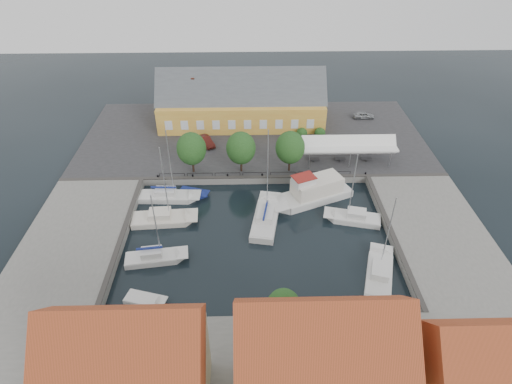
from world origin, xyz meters
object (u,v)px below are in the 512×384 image
warehouse (238,103)px  east_boat_c (379,274)px  east_boat_a (353,219)px  center_sailboat (266,218)px  car_red (206,141)px  west_boat_a (169,197)px  tent_canopy (349,145)px  west_boat_d (155,258)px  trawler (313,193)px  west_boat_b (163,220)px  car_silver (364,115)px  launch_sw (145,301)px  launch_nw (193,194)px

warehouse → east_boat_c: bearing=-66.4°
warehouse → east_boat_a: size_ratio=2.74×
warehouse → east_boat_c: warehouse is taller
east_boat_a → center_sailboat: bearing=178.9°
warehouse → car_red: (-5.10, -8.43, -2.76)m
center_sailboat → west_boat_a: size_ratio=1.18×
tent_canopy → west_boat_d: (-25.88, -19.59, -3.41)m
warehouse → trawler: warehouse is taller
west_boat_b → car_silver: bearing=40.2°
warehouse → launch_sw: 40.83m
tent_canopy → west_boat_b: (-26.01, -12.56, -3.42)m
trawler → tent_canopy: bearing=53.1°
center_sailboat → east_boat_a: size_ratio=1.27×
car_silver → center_sailboat: size_ratio=0.28×
west_boat_b → west_boat_d: size_ratio=1.17×
trawler → west_boat_d: bearing=-150.2°
warehouse → tent_canopy: size_ratio=2.04×
warehouse → car_silver: size_ratio=7.66×
trawler → warehouse: bearing=115.0°
trawler → launch_sw: bearing=-138.7°
tent_canopy → west_boat_b: bearing=-154.2°
east_boat_c → launch_sw: (-25.24, -3.06, -0.17)m
west_boat_b → launch_sw: west_boat_b is taller
warehouse → trawler: (10.35, -22.19, -3.41)m
west_boat_a → launch_nw: (3.29, 1.04, -0.18)m
car_silver → launch_sw: 51.12m
launch_nw → west_boat_a: bearing=-162.5°
east_boat_a → west_boat_d: 25.22m
trawler → west_boat_b: bearing=-167.9°
east_boat_c → tent_canopy: bearing=88.2°
car_red → east_boat_c: (21.01, -28.01, -1.41)m
trawler → launch_sw: size_ratio=2.65×
west_boat_a → launch_nw: west_boat_a is taller
launch_sw → car_red: bearing=82.2°
tent_canopy → west_boat_b: size_ratio=1.22×
west_boat_a → east_boat_c: bearing=-30.3°
car_silver → car_red: car_red is taller
car_red → launch_nw: 12.29m
tent_canopy → trawler: (-6.25, -8.33, -2.67)m
trawler → west_boat_d: west_boat_d is taller
car_silver → east_boat_c: 37.56m
car_red → west_boat_b: (-4.31, -17.98, -1.41)m
west_boat_d → east_boat_a: bearing=15.2°
car_silver → east_boat_a: size_ratio=0.36×
launch_nw → launch_sw: bearing=-99.6°
launch_sw → launch_nw: 19.19m
warehouse → launch_sw: (-9.34, -39.51, -4.34)m
car_red → center_sailboat: center_sailboat is taller
trawler → launch_sw: (-19.69, -17.32, -0.93)m
car_silver → west_boat_b: (-31.85, -26.93, -1.37)m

